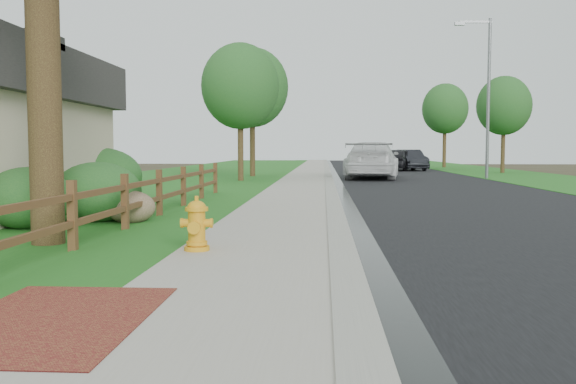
# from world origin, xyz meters

# --- Properties ---
(ground) EXTENTS (120.00, 120.00, 0.00)m
(ground) POSITION_xyz_m (0.00, 0.00, 0.00)
(ground) COLOR #332D1C
(road) EXTENTS (8.00, 90.00, 0.02)m
(road) POSITION_xyz_m (4.60, 35.00, 0.01)
(road) COLOR black
(road) RESTS_ON ground
(curb) EXTENTS (0.40, 90.00, 0.12)m
(curb) POSITION_xyz_m (0.40, 35.00, 0.06)
(curb) COLOR gray
(curb) RESTS_ON ground
(wet_gutter) EXTENTS (0.50, 90.00, 0.00)m
(wet_gutter) POSITION_xyz_m (0.75, 35.00, 0.02)
(wet_gutter) COLOR black
(wet_gutter) RESTS_ON road
(sidewalk) EXTENTS (2.20, 90.00, 0.10)m
(sidewalk) POSITION_xyz_m (-0.90, 35.00, 0.05)
(sidewalk) COLOR #9D9689
(sidewalk) RESTS_ON ground
(grass_strip) EXTENTS (1.60, 90.00, 0.06)m
(grass_strip) POSITION_xyz_m (-2.80, 35.00, 0.03)
(grass_strip) COLOR #1F601B
(grass_strip) RESTS_ON ground
(lawn_near) EXTENTS (9.00, 90.00, 0.04)m
(lawn_near) POSITION_xyz_m (-8.00, 35.00, 0.02)
(lawn_near) COLOR #1F601B
(lawn_near) RESTS_ON ground
(verge_far) EXTENTS (6.00, 90.00, 0.04)m
(verge_far) POSITION_xyz_m (11.50, 35.00, 0.02)
(verge_far) COLOR #1F601B
(verge_far) RESTS_ON ground
(brick_patch) EXTENTS (1.60, 2.40, 0.11)m
(brick_patch) POSITION_xyz_m (-2.20, -1.00, 0.06)
(brick_patch) COLOR maroon
(brick_patch) RESTS_ON ground
(ranch_fence) EXTENTS (0.12, 16.92, 1.10)m
(ranch_fence) POSITION_xyz_m (-3.60, 6.40, 0.62)
(ranch_fence) COLOR #543C1C
(ranch_fence) RESTS_ON ground
(fire_hydrant) EXTENTS (0.51, 0.41, 0.79)m
(fire_hydrant) POSITION_xyz_m (-1.70, 2.62, 0.46)
(fire_hydrant) COLOR orange
(fire_hydrant) RESTS_ON sidewalk
(white_suv) EXTENTS (3.55, 6.89, 1.91)m
(white_suv) POSITION_xyz_m (2.71, 26.50, 0.98)
(white_suv) COLOR silver
(white_suv) RESTS_ON road
(dark_car_mid) EXTENTS (3.38, 5.17, 1.64)m
(dark_car_mid) POSITION_xyz_m (5.62, 39.09, 0.84)
(dark_car_mid) COLOR black
(dark_car_mid) RESTS_ON road
(dark_car_far) EXTENTS (2.29, 4.82, 1.53)m
(dark_car_far) POSITION_xyz_m (6.48, 39.44, 0.78)
(dark_car_far) COLOR black
(dark_car_far) RESTS_ON road
(streetlight) EXTENTS (1.92, 0.27, 8.33)m
(streetlight) POSITION_xyz_m (8.54, 26.55, 4.72)
(streetlight) COLOR slate
(streetlight) RESTS_ON ground
(boulder) EXTENTS (1.27, 1.13, 0.70)m
(boulder) POSITION_xyz_m (-3.90, 6.45, 0.35)
(boulder) COLOR brown
(boulder) RESTS_ON ground
(shrub_b) EXTENTS (2.13, 2.13, 1.29)m
(shrub_b) POSITION_xyz_m (-4.68, 6.68, 0.65)
(shrub_b) COLOR #1C4F21
(shrub_b) RESTS_ON ground
(shrub_c) EXTENTS (2.19, 2.19, 1.22)m
(shrub_c) POSITION_xyz_m (-5.60, 5.48, 0.61)
(shrub_c) COLOR #1C4F21
(shrub_c) RESTS_ON ground
(shrub_d) EXTENTS (3.02, 3.02, 1.61)m
(shrub_d) POSITION_xyz_m (-6.25, 11.02, 0.81)
(shrub_d) COLOR #1C4F21
(shrub_d) RESTS_ON ground
(tree_near_left) EXTENTS (3.76, 3.76, 6.67)m
(tree_near_left) POSITION_xyz_m (-3.90, 23.46, 4.59)
(tree_near_left) COLOR #311C14
(tree_near_left) RESTS_ON ground
(tree_mid_left) EXTENTS (4.07, 4.07, 7.28)m
(tree_mid_left) POSITION_xyz_m (-3.90, 28.43, 5.02)
(tree_mid_left) COLOR #311C14
(tree_mid_left) RESTS_ON ground
(tree_mid_right) EXTENTS (3.47, 3.47, 6.29)m
(tree_mid_right) POSITION_xyz_m (11.77, 34.40, 4.37)
(tree_mid_right) COLOR #311C14
(tree_mid_right) RESTS_ON ground
(tree_far_right) EXTENTS (3.87, 3.87, 7.14)m
(tree_far_right) POSITION_xyz_m (10.42, 46.72, 4.99)
(tree_far_right) COLOR #311C14
(tree_far_right) RESTS_ON ground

